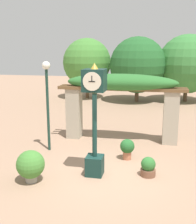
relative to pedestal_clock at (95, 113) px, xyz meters
name	(u,v)px	position (x,y,z in m)	size (l,w,h in m)	color
ground_plane	(107,173)	(0.36, 0.15, -1.94)	(60.00, 60.00, 0.00)	#9E7A60
pedestal_clock	(95,113)	(0.00, 0.00, 0.00)	(0.63, 0.68, 3.40)	#14332D
pergola	(121,92)	(0.36, 3.49, 0.13)	(5.23, 1.19, 2.80)	#A89E89
potted_plant_near_left	(31,165)	(-1.71, -0.83, -1.42)	(0.82, 0.82, 0.95)	gray
potted_plant_near_right	(148,167)	(1.61, 0.26, -1.65)	(0.46, 0.46, 0.60)	brown
potted_plant_far_left	(127,148)	(0.85, 1.44, -1.51)	(0.50, 0.50, 0.73)	#B26B4C
lamp_post	(47,90)	(-2.17, 1.77, 0.38)	(0.30, 0.30, 3.36)	#19382D
tree_line	(143,64)	(0.74, 13.07, 0.76)	(11.32, 4.88, 4.81)	brown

